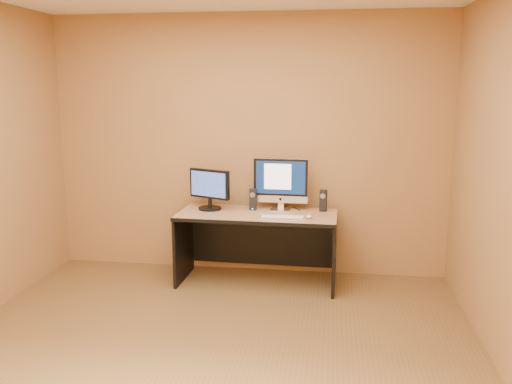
# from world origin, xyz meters

# --- Properties ---
(floor) EXTENTS (4.00, 4.00, 0.00)m
(floor) POSITION_xyz_m (0.00, 0.00, 0.00)
(floor) COLOR brown
(floor) RESTS_ON ground
(walls) EXTENTS (4.00, 4.00, 2.60)m
(walls) POSITION_xyz_m (0.00, 0.00, 1.30)
(walls) COLOR olive
(walls) RESTS_ON ground
(desk) EXTENTS (1.53, 0.70, 0.70)m
(desk) POSITION_xyz_m (0.15, 1.59, 0.35)
(desk) COLOR tan
(desk) RESTS_ON ground
(imac) EXTENTS (0.55, 0.22, 0.52)m
(imac) POSITION_xyz_m (0.36, 1.76, 0.96)
(imac) COLOR silver
(imac) RESTS_ON desk
(second_monitor) EXTENTS (0.51, 0.38, 0.40)m
(second_monitor) POSITION_xyz_m (-0.33, 1.70, 0.90)
(second_monitor) COLOR black
(second_monitor) RESTS_ON desk
(speaker_left) EXTENTS (0.06, 0.07, 0.21)m
(speaker_left) POSITION_xyz_m (0.09, 1.74, 0.80)
(speaker_left) COLOR black
(speaker_left) RESTS_ON desk
(speaker_right) EXTENTS (0.07, 0.08, 0.21)m
(speaker_right) POSITION_xyz_m (0.77, 1.77, 0.80)
(speaker_right) COLOR black
(speaker_right) RESTS_ON desk
(keyboard) EXTENTS (0.41, 0.11, 0.02)m
(keyboard) POSITION_xyz_m (0.41, 1.45, 0.71)
(keyboard) COLOR silver
(keyboard) RESTS_ON desk
(mouse) EXTENTS (0.06, 0.10, 0.03)m
(mouse) POSITION_xyz_m (0.65, 1.46, 0.72)
(mouse) COLOR silver
(mouse) RESTS_ON desk
(cable_a) EXTENTS (0.10, 0.19, 0.01)m
(cable_a) POSITION_xyz_m (0.51, 1.85, 0.70)
(cable_a) COLOR black
(cable_a) RESTS_ON desk
(cable_b) EXTENTS (0.08, 0.15, 0.01)m
(cable_b) POSITION_xyz_m (0.38, 1.88, 0.70)
(cable_b) COLOR black
(cable_b) RESTS_ON desk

